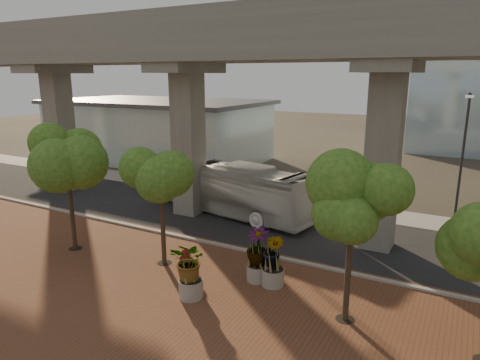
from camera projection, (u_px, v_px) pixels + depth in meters
The scene contains 17 objects.
ground at pixel (258, 239), 23.84m from camera, with size 160.00×160.00×0.00m, color #342F26.
brick_plaza at pixel (169, 304), 17.02m from camera, with size 70.00×13.00×0.06m, color brown.
asphalt_road at pixel (273, 227), 25.54m from camera, with size 90.00×8.00×0.04m, color black.
curb_strip at pixel (241, 250), 22.12m from camera, with size 70.00×0.25×0.16m, color #9C9992.
far_sidewalk at pixel (305, 204), 30.22m from camera, with size 90.00×3.00×0.06m, color #9C9992.
transit_viaduct at pixel (275, 104), 23.80m from camera, with size 72.00×5.60×12.40m.
station_pavilion at pixel (158, 129), 46.02m from camera, with size 23.00×13.00×6.30m.
transit_bus at pixel (231, 189), 27.83m from camera, with size 2.80×11.92×3.32m, color silver.
fire_hydrant at pixel (186, 259), 19.77m from camera, with size 0.56×0.51×1.13m.
planter_front at pixel (190, 264), 17.12m from camera, with size 2.20×2.20×2.42m.
planter_right at pixel (257, 249), 18.54m from camera, with size 2.29×2.29×2.44m.
planter_left at pixel (273, 254), 18.12m from camera, with size 2.15×2.15×2.37m.
street_tree_far_west at pixel (67, 159), 21.21m from camera, with size 4.00×4.00×6.62m.
street_tree_near_west at pixel (161, 182), 19.66m from camera, with size 3.39×3.39×5.59m.
street_tree_near_east at pixel (353, 198), 14.76m from camera, with size 3.97×3.97×6.53m.
streetlamp_west at pixel (200, 135), 31.56m from camera, with size 0.39×1.13×7.79m.
streetlamp_east at pixel (462, 156), 22.95m from camera, with size 0.39×1.15×7.97m.
Camera 1 is at (9.84, -20.11, 8.89)m, focal length 32.00 mm.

